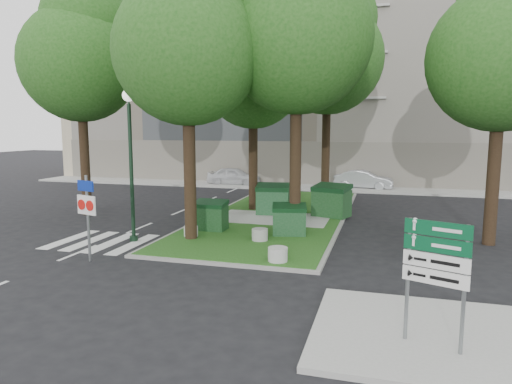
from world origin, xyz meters
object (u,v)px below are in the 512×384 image
(tree_median_near_right, at_px, (300,23))
(litter_bin, at_px, (337,208))
(car_white, at_px, (234,176))
(bollard_right, at_px, (278,254))
(tree_street_right, at_px, (505,44))
(directional_sign, at_px, (436,264))
(dumpster_a, at_px, (211,215))
(car_silver, at_px, (364,180))
(dumpster_b, at_px, (273,199))
(tree_median_mid, at_px, (255,69))
(bollard_mid, at_px, (260,234))
(tree_street_left, at_px, (82,52))
(dumpster_d, at_px, (332,201))
(tree_median_far, at_px, (330,48))
(traffic_sign_pole, at_px, (87,206))
(bollard_left, at_px, (191,231))
(street_lamp, at_px, (130,147))
(dumpster_c, at_px, (289,220))
(tree_median_near_left, at_px, (190,37))

(tree_median_near_right, height_order, litter_bin, tree_median_near_right)
(car_white, bearing_deg, bollard_right, -155.13)
(tree_street_right, distance_m, directional_sign, 10.91)
(dumpster_a, height_order, car_silver, dumpster_a)
(dumpster_b, bearing_deg, tree_median_mid, 130.92)
(bollard_mid, distance_m, car_silver, 16.55)
(tree_street_left, bearing_deg, bollard_right, -27.51)
(car_white, bearing_deg, dumpster_a, -162.54)
(dumpster_b, xyz_separation_m, litter_bin, (2.93, 0.71, -0.37))
(tree_street_left, xyz_separation_m, dumpster_d, (11.41, 2.10, -6.81))
(tree_median_far, xyz_separation_m, tree_street_right, (6.80, -7.00, -1.34))
(dumpster_d, height_order, directional_sign, directional_sign)
(litter_bin, height_order, car_silver, car_silver)
(dumpster_a, xyz_separation_m, bollard_right, (3.59, -3.55, -0.36))
(traffic_sign_pole, bearing_deg, bollard_left, 78.17)
(car_silver, bearing_deg, bollard_right, 179.71)
(tree_street_right, xyz_separation_m, street_lamp, (-12.64, -3.13, -3.51))
(tree_street_left, xyz_separation_m, bollard_mid, (9.44, -3.17, -7.32))
(street_lamp, bearing_deg, directional_sign, -31.35)
(dumpster_c, xyz_separation_m, traffic_sign_pole, (-5.39, -4.81, 1.05))
(tree_median_near_right, xyz_separation_m, traffic_sign_pole, (-5.61, -5.29, -6.24))
(tree_street_left, relative_size, car_white, 2.80)
(directional_sign, bearing_deg, street_lamp, 169.78)
(litter_bin, bearing_deg, car_white, 130.27)
(street_lamp, bearing_deg, bollard_right, -13.84)
(tree_median_far, relative_size, car_silver, 3.04)
(tree_median_far, bearing_deg, tree_median_mid, -136.85)
(dumpster_d, xyz_separation_m, car_white, (-8.29, 10.58, -0.18))
(tree_median_near_right, xyz_separation_m, dumpster_b, (-1.82, 3.45, -7.17))
(tree_street_right, height_order, bollard_left, tree_street_right)
(dumpster_b, bearing_deg, tree_median_near_left, -114.57)
(tree_median_near_left, relative_size, car_white, 2.68)
(traffic_sign_pole, height_order, car_white, traffic_sign_pole)
(tree_street_right, relative_size, directional_sign, 4.24)
(tree_median_mid, height_order, bollard_right, tree_median_mid)
(directional_sign, relative_size, car_white, 0.60)
(tree_median_near_right, xyz_separation_m, car_silver, (1.84, 14.62, -7.34))
(tree_street_left, relative_size, dumpster_d, 5.79)
(bollard_left, relative_size, directional_sign, 0.22)
(dumpster_c, distance_m, bollard_right, 3.62)
(dumpster_d, height_order, car_white, dumpster_d)
(tree_median_mid, distance_m, tree_street_left, 8.11)
(tree_median_near_right, bearing_deg, tree_street_right, 4.09)
(tree_median_mid, bearing_deg, car_white, 114.33)
(dumpster_b, xyz_separation_m, bollard_left, (-1.90, -5.23, -0.51))
(dumpster_b, distance_m, car_white, 12.08)
(tree_street_right, height_order, bollard_right, tree_street_right)
(tree_median_far, bearing_deg, street_lamp, -119.96)
(dumpster_c, bearing_deg, dumpster_d, 61.98)
(tree_median_far, bearing_deg, directional_sign, -76.10)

